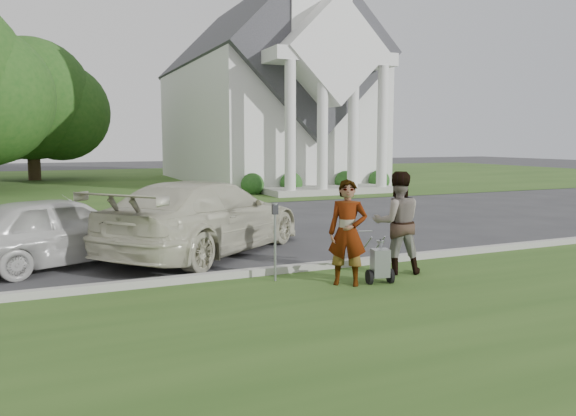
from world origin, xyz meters
TOP-DOWN VIEW (x-y plane):
  - ground at (0.00, 0.00)m, footprint 120.00×120.00m
  - grass_strip at (0.00, -3.00)m, footprint 80.00×7.00m
  - church_lawn at (0.00, 27.00)m, footprint 80.00×30.00m
  - curb at (0.00, 0.55)m, footprint 80.00×0.18m
  - church at (9.00, 23.11)m, footprint 9.19×19.00m
  - tree_back at (-4.01, 29.99)m, footprint 9.61×7.60m
  - striping_cart at (1.86, -0.84)m, footprint 0.54×0.96m
  - person_left at (1.28, -0.70)m, footprint 0.80×0.75m
  - person_right at (2.58, -0.30)m, footprint 1.13×0.99m
  - parking_meter_near at (0.23, 0.04)m, footprint 0.10×0.09m
  - car_b at (-3.23, 3.03)m, footprint 4.56×3.09m
  - car_c at (-0.23, 3.03)m, footprint 5.84×5.41m

SIDE VIEW (x-z plane):
  - ground at x=0.00m, z-range 0.00..0.00m
  - grass_strip at x=0.00m, z-range 0.00..0.01m
  - church_lawn at x=0.00m, z-range 0.00..0.01m
  - curb at x=0.00m, z-range 0.00..0.15m
  - striping_cart at x=1.86m, z-range -0.06..0.78m
  - car_b at x=-3.23m, z-range 0.00..1.44m
  - car_c at x=-0.23m, z-range 0.00..1.65m
  - parking_meter_near at x=0.23m, z-range 0.19..1.61m
  - person_left at x=1.28m, z-range 0.00..1.84m
  - person_right at x=2.58m, z-range 0.00..1.94m
  - tree_back at x=-4.01m, z-range 0.28..9.17m
  - church at x=9.00m, z-range -6.11..17.99m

